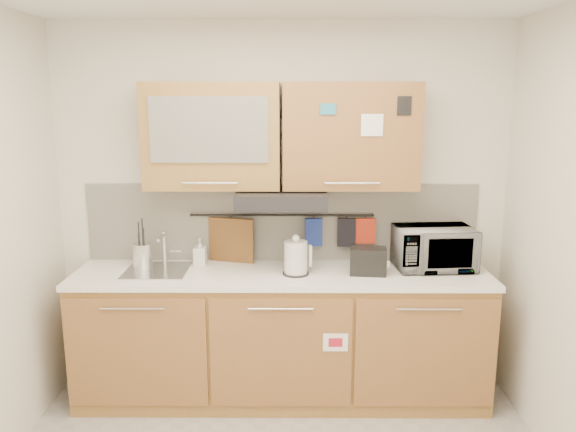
{
  "coord_description": "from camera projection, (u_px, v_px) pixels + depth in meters",
  "views": [
    {
      "loc": [
        0.06,
        -2.46,
        2.08
      ],
      "look_at": [
        0.05,
        1.05,
        1.34
      ],
      "focal_mm": 35.0,
      "sensor_mm": 36.0,
      "label": 1
    }
  ],
  "objects": [
    {
      "name": "wall_back",
      "position": [
        282.0,
        208.0,
        4.04
      ],
      "size": [
        3.2,
        0.0,
        3.2
      ],
      "primitive_type": "plane",
      "rotation": [
        1.57,
        0.0,
        0.0
      ],
      "color": "silver",
      "rests_on": "ground"
    },
    {
      "name": "base_cabinet",
      "position": [
        282.0,
        342.0,
        3.92
      ],
      "size": [
        2.8,
        0.64,
        0.88
      ],
      "color": "#AF813E",
      "rests_on": "floor"
    },
    {
      "name": "countertop",
      "position": [
        281.0,
        275.0,
        3.82
      ],
      "size": [
        2.82,
        0.62,
        0.04
      ],
      "primitive_type": "cube",
      "color": "white",
      "rests_on": "base_cabinet"
    },
    {
      "name": "backsplash",
      "position": [
        282.0,
        222.0,
        4.05
      ],
      "size": [
        2.8,
        0.02,
        0.56
      ],
      "primitive_type": "cube",
      "color": "silver",
      "rests_on": "countertop"
    },
    {
      "name": "upper_cabinets",
      "position": [
        281.0,
        136.0,
        3.76
      ],
      "size": [
        1.82,
        0.37,
        0.7
      ],
      "color": "#AF813E",
      "rests_on": "wall_back"
    },
    {
      "name": "range_hood",
      "position": [
        281.0,
        198.0,
        3.77
      ],
      "size": [
        0.6,
        0.46,
        0.1
      ],
      "primitive_type": "cube",
      "color": "black",
      "rests_on": "upper_cabinets"
    },
    {
      "name": "sink",
      "position": [
        157.0,
        270.0,
        3.83
      ],
      "size": [
        0.42,
        0.4,
        0.26
      ],
      "color": "silver",
      "rests_on": "countertop"
    },
    {
      "name": "utensil_rail",
      "position": [
        282.0,
        215.0,
        4.0
      ],
      "size": [
        1.3,
        0.02,
        0.02
      ],
      "primitive_type": "cylinder",
      "rotation": [
        0.0,
        1.57,
        0.0
      ],
      "color": "black",
      "rests_on": "backsplash"
    },
    {
      "name": "utensil_crock",
      "position": [
        143.0,
        255.0,
        3.9
      ],
      "size": [
        0.17,
        0.17,
        0.34
      ],
      "rotation": [
        0.0,
        0.0,
        0.28
      ],
      "color": "silver",
      "rests_on": "countertop"
    },
    {
      "name": "kettle",
      "position": [
        296.0,
        259.0,
        3.74
      ],
      "size": [
        0.2,
        0.19,
        0.27
      ],
      "rotation": [
        0.0,
        0.0,
        0.24
      ],
      "color": "silver",
      "rests_on": "countertop"
    },
    {
      "name": "toaster",
      "position": [
        368.0,
        261.0,
        3.75
      ],
      "size": [
        0.25,
        0.17,
        0.18
      ],
      "rotation": [
        0.0,
        0.0,
        -0.11
      ],
      "color": "black",
      "rests_on": "countertop"
    },
    {
      "name": "microwave",
      "position": [
        434.0,
        248.0,
        3.87
      ],
      "size": [
        0.55,
        0.4,
        0.29
      ],
      "primitive_type": "imported",
      "rotation": [
        0.0,
        0.0,
        0.08
      ],
      "color": "#999999",
      "rests_on": "countertop"
    },
    {
      "name": "soap_bottle",
      "position": [
        200.0,
        252.0,
        3.96
      ],
      "size": [
        0.09,
        0.09,
        0.19
      ],
      "primitive_type": "imported",
      "rotation": [
        0.0,
        0.0,
        -0.02
      ],
      "color": "#999999",
      "rests_on": "countertop"
    },
    {
      "name": "cutting_board",
      "position": [
        231.0,
        247.0,
        4.03
      ],
      "size": [
        0.33,
        0.11,
        0.42
      ],
      "primitive_type": "cube",
      "rotation": [
        0.0,
        0.0,
        -0.27
      ],
      "color": "brown",
      "rests_on": "utensil_rail"
    },
    {
      "name": "oven_mitt",
      "position": [
        314.0,
        232.0,
        4.01
      ],
      "size": [
        0.12,
        0.04,
        0.2
      ],
      "primitive_type": "cube",
      "rotation": [
        0.0,
        0.0,
        0.09
      ],
      "color": "navy",
      "rests_on": "utensil_rail"
    },
    {
      "name": "dark_pouch",
      "position": [
        346.0,
        232.0,
        4.01
      ],
      "size": [
        0.13,
        0.06,
        0.2
      ],
      "primitive_type": "cube",
      "rotation": [
        0.0,
        0.0,
        -0.15
      ],
      "color": "black",
      "rests_on": "utensil_rail"
    },
    {
      "name": "pot_holder",
      "position": [
        365.0,
        231.0,
        4.0
      ],
      "size": [
        0.15,
        0.03,
        0.18
      ],
      "primitive_type": "cube",
      "rotation": [
        0.0,
        0.0,
        0.04
      ],
      "color": "#B42D18",
      "rests_on": "utensil_rail"
    }
  ]
}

